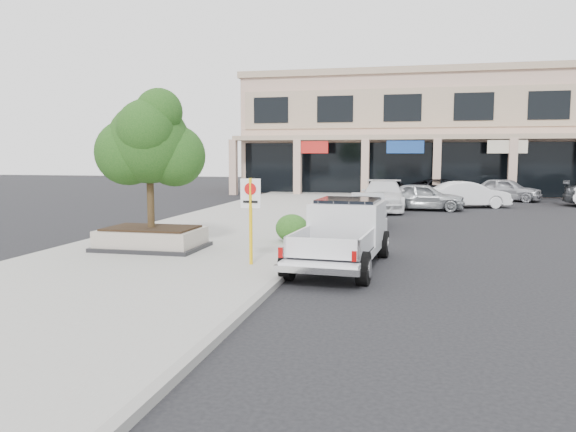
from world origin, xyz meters
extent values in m
plane|color=black|center=(0.00, 0.00, 0.00)|extent=(120.00, 120.00, 0.00)
cube|color=gray|center=(-5.50, 6.00, 0.07)|extent=(8.00, 52.00, 0.15)
cube|color=gray|center=(-1.55, 6.00, 0.07)|extent=(0.20, 52.00, 0.15)
cube|color=tan|center=(8.00, 34.00, 4.50)|extent=(40.00, 10.00, 9.00)
cube|color=tan|center=(8.00, 34.00, 9.25)|extent=(40.40, 10.40, 0.50)
cube|color=tan|center=(8.00, 27.90, 4.30)|extent=(40.00, 2.20, 0.35)
cube|color=tan|center=(-12.00, 27.05, 2.10)|extent=(0.55, 0.55, 4.20)
cube|color=black|center=(8.00, 28.95, 2.00)|extent=(39.20, 0.08, 3.90)
cube|color=black|center=(-6.38, 2.09, 0.21)|extent=(3.20, 2.20, 0.12)
cube|color=#A49989|center=(-6.38, 2.09, 0.52)|extent=(3.00, 2.00, 0.50)
cube|color=black|center=(-6.38, 2.09, 0.80)|extent=(2.70, 1.70, 0.06)
cylinder|color=black|center=(-6.38, 2.09, 1.93)|extent=(0.22, 0.22, 2.20)
sphere|color=#153E10|center=(-6.38, 2.09, 3.43)|extent=(2.50, 2.50, 2.50)
sphere|color=#153E10|center=(-5.68, 2.39, 3.03)|extent=(1.90, 1.90, 1.90)
sphere|color=#153E10|center=(-6.68, 2.59, 4.03)|extent=(1.60, 1.60, 1.60)
cylinder|color=yellow|center=(-2.65, 0.39, 1.30)|extent=(0.09, 0.09, 2.30)
cube|color=white|center=(-2.65, 0.39, 2.05)|extent=(0.55, 0.03, 0.78)
cylinder|color=red|center=(-2.65, 0.36, 2.17)|extent=(0.32, 0.02, 0.32)
ellipsoid|color=#1A4413|center=(-2.42, 4.41, 0.62)|extent=(1.10, 0.99, 0.93)
imported|color=#292B2D|center=(-0.58, 8.75, 0.73)|extent=(2.21, 4.47, 1.47)
imported|color=#B0B4B8|center=(-0.46, 11.04, 0.68)|extent=(1.92, 4.28, 1.36)
imported|color=silver|center=(-0.14, 17.27, 0.83)|extent=(2.51, 5.77, 1.65)
imported|color=black|center=(-0.19, 25.60, 0.68)|extent=(2.70, 5.10, 1.37)
imported|color=#9FA3A7|center=(2.00, 17.99, 0.76)|extent=(4.49, 1.86, 1.52)
imported|color=silver|center=(4.59, 20.18, 0.76)|extent=(4.85, 2.77, 1.51)
imported|color=black|center=(3.48, 27.02, 0.68)|extent=(5.35, 3.55, 1.37)
imported|color=#AFB0B7|center=(7.42, 25.55, 0.77)|extent=(4.85, 3.35, 1.53)
camera|label=1|loc=(1.61, -13.79, 3.07)|focal=35.00mm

